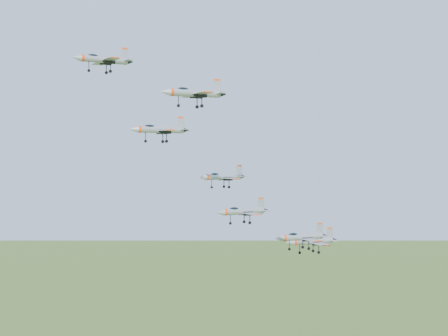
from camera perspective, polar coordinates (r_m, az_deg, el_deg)
name	(u,v)px	position (r m, az deg, el deg)	size (l,w,h in m)	color
jet_lead	(102,59)	(128.56, -11.05, 9.72)	(13.02, 10.75, 3.48)	#9B9EA7
jet_left_high	(159,129)	(115.86, -5.98, 3.53)	(11.87, 9.79, 3.17)	#9B9EA7
jet_right_high	(193,93)	(105.55, -2.85, 6.88)	(12.09, 9.99, 3.23)	#9B9EA7
jet_left_low	(222,177)	(131.16, -0.18, -0.80)	(11.62, 9.59, 3.11)	#9B9EA7
jet_right_low	(242,211)	(117.14, 1.65, -3.97)	(11.55, 9.50, 3.09)	#9B9EA7
jet_trail	(301,237)	(131.07, 7.04, -6.26)	(12.84, 10.57, 3.44)	#9B9EA7
jet_extra	(311,241)	(147.97, 7.96, -6.62)	(14.02, 11.61, 3.75)	#9B9EA7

